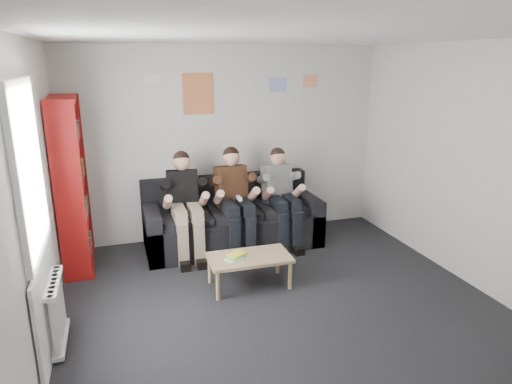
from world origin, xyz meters
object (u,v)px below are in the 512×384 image
bookshelf (72,185)px  person_middle (235,201)px  person_left (186,206)px  person_right (282,198)px  sofa (232,221)px  coffee_table (249,260)px

bookshelf → person_middle: bookshelf is taller
person_left → person_middle: person_middle is taller
person_left → person_right: (1.32, 0.00, -0.01)m
sofa → bookshelf: size_ratio=1.13×
bookshelf → person_left: 1.38m
bookshelf → coffee_table: 2.32m
bookshelf → person_middle: bearing=-5.7°
bookshelf → coffee_table: (1.87, -1.17, -0.72)m
person_middle → person_right: 0.66m
person_left → person_right: person_left is taller
bookshelf → person_right: bookshelf is taller
sofa → person_left: 0.78m
bookshelf → coffee_table: bookshelf is taller
bookshelf → person_middle: size_ratio=1.51×
person_middle → person_right: bearing=-3.0°
person_middle → sofa: bearing=86.8°
bookshelf → sofa: bearing=0.3°
coffee_table → person_left: person_left is taller
bookshelf → person_right: size_ratio=1.56×
person_left → person_middle: 0.66m
coffee_table → person_left: 1.24m
coffee_table → sofa: bearing=84.4°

